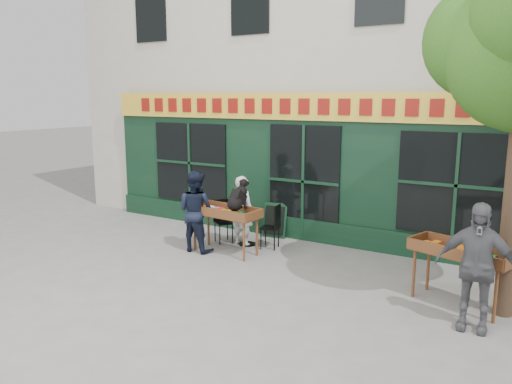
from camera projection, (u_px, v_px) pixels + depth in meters
ground at (249, 269)px, 9.41m from camera, size 80.00×80.00×0.00m
building at (365, 30)px, 13.50m from camera, size 14.00×7.26×10.00m
book_cart_center at (225, 214)px, 10.27m from camera, size 1.54×0.73×0.99m
dog at (238, 194)px, 9.96m from camera, size 0.39×0.62×0.60m
woman at (242, 211)px, 10.82m from camera, size 0.59×0.41×1.54m
book_cart_right at (461, 255)px, 7.64m from camera, size 1.62×1.05×0.99m
man_right at (476, 267)px, 6.84m from camera, size 1.08×0.49×1.82m
bistro_table at (247, 221)px, 10.88m from camera, size 0.60×0.60×0.76m
bistro_chair_left at (222, 217)px, 11.15m from camera, size 0.50×0.50×0.95m
bistro_chair_right at (274, 223)px, 10.61m from camera, size 0.43×0.42×0.95m
potted_plant at (247, 203)px, 10.81m from camera, size 0.20×0.17×0.33m
man_left at (196, 211)px, 10.42m from camera, size 0.84×0.66×1.70m
chalkboard at (275, 220)px, 11.52m from camera, size 0.58×0.26×0.79m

